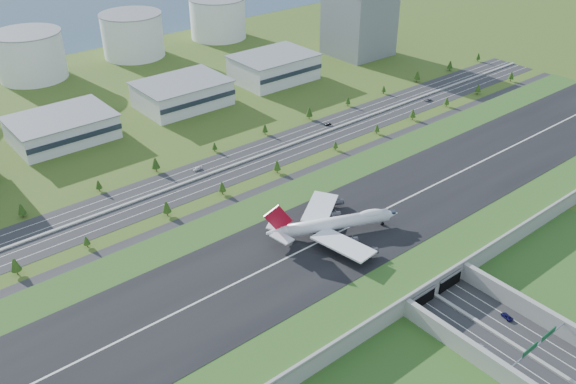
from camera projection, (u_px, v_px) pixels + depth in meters
ground at (350, 241)px, 282.57m from camera, size 1200.00×1200.00×0.00m
airfield_deck at (350, 234)px, 280.41m from camera, size 520.00×100.00×9.20m
underpass_road at (548, 359)px, 214.74m from camera, size 38.80×120.40×8.00m
sign_gantry_near at (539, 345)px, 215.85m from camera, size 38.70×0.70×9.80m
north_expressway at (232, 166)px, 345.68m from camera, size 560.00×36.00×0.12m
tree_row at (242, 154)px, 347.95m from camera, size 505.85×48.61×8.34m
hangar_mid_a at (62, 128)px, 372.28m from camera, size 58.00×42.00×15.00m
hangar_mid_b at (182, 94)px, 418.17m from camera, size 58.00×42.00×17.00m
hangar_mid_c at (274, 68)px, 461.33m from camera, size 58.00×42.00×19.00m
office_tower at (359, 21)px, 507.34m from camera, size 46.00×46.00×55.00m
fuel_tank_b at (30, 56)px, 460.59m from camera, size 50.00×50.00×35.00m
fuel_tank_c at (133, 35)px, 506.99m from camera, size 50.00×50.00×35.00m
fuel_tank_d at (218, 18)px, 553.39m from camera, size 50.00×50.00×35.00m
bay_water at (9, 24)px, 601.60m from camera, size 1200.00×260.00×0.06m
boeing_747 at (334, 223)px, 271.02m from camera, size 59.46×54.98×19.58m
car_0 at (482, 347)px, 223.11m from camera, size 2.32×5.12×1.70m
car_2 at (507, 316)px, 237.43m from camera, size 3.49×5.57×1.44m
car_5 at (328, 124)px, 393.21m from camera, size 4.61×2.44×1.44m
car_6 at (428, 99)px, 429.37m from camera, size 6.28×3.16×1.70m
car_7 at (197, 169)px, 341.31m from camera, size 5.64×2.50×1.61m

